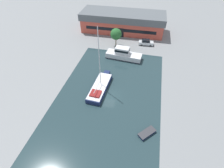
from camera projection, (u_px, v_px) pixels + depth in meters
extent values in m
plane|color=gray|center=(109.00, 96.00, 38.60)|extent=(440.00, 440.00, 0.00)
cube|color=#23383D|center=(109.00, 96.00, 38.60)|extent=(22.47, 37.40, 0.01)
cube|color=#C64C3D|center=(123.00, 25.00, 61.78)|extent=(28.02, 10.32, 4.27)
cube|color=#565B60|center=(123.00, 16.00, 59.62)|extent=(28.86, 10.62, 2.22)
cube|color=black|center=(120.00, 33.00, 58.60)|extent=(2.40, 0.10, 2.99)
cube|color=black|center=(120.00, 30.00, 58.04)|extent=(23.67, 0.46, 1.07)
cylinder|color=brown|center=(116.00, 42.00, 54.41)|extent=(0.27, 0.27, 2.49)
sphere|color=#28602D|center=(116.00, 34.00, 52.72)|extent=(3.43, 3.43, 3.43)
cube|color=silver|center=(146.00, 43.00, 54.96)|extent=(4.65, 2.09, 0.85)
cube|color=black|center=(146.00, 41.00, 54.48)|extent=(2.47, 1.71, 0.66)
cube|color=black|center=(150.00, 41.00, 54.37)|extent=(0.15, 1.40, 0.53)
cylinder|color=black|center=(150.00, 43.00, 55.64)|extent=(0.61, 0.25, 0.60)
cylinder|color=black|center=(150.00, 46.00, 54.50)|extent=(0.61, 0.25, 0.60)
cylinder|color=black|center=(141.00, 42.00, 55.96)|extent=(0.61, 0.25, 0.60)
cylinder|color=black|center=(141.00, 45.00, 54.81)|extent=(0.61, 0.25, 0.60)
cube|color=#19234C|center=(100.00, 88.00, 39.71)|extent=(3.64, 9.89, 1.05)
cube|color=#19234C|center=(107.00, 73.00, 43.63)|extent=(1.48, 1.27, 1.05)
cube|color=silver|center=(100.00, 86.00, 39.33)|extent=(3.50, 9.49, 0.08)
cylinder|color=silver|center=(99.00, 59.00, 35.30)|extent=(0.16, 0.16, 13.60)
cylinder|color=silver|center=(97.00, 86.00, 37.52)|extent=(0.34, 4.39, 0.12)
cube|color=maroon|center=(96.00, 93.00, 37.28)|extent=(2.32, 2.25, 0.30)
cube|color=silver|center=(124.00, 56.00, 49.18)|extent=(10.14, 3.95, 1.57)
cube|color=black|center=(124.00, 58.00, 49.61)|extent=(10.24, 4.02, 0.18)
cube|color=silver|center=(122.00, 50.00, 48.18)|extent=(3.94, 2.55, 1.78)
cube|color=black|center=(122.00, 50.00, 48.06)|extent=(4.02, 2.62, 0.57)
cube|color=#19234C|center=(147.00, 133.00, 31.25)|extent=(3.15, 3.26, 0.46)
cube|color=#333338|center=(147.00, 132.00, 31.07)|extent=(3.29, 3.41, 0.08)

